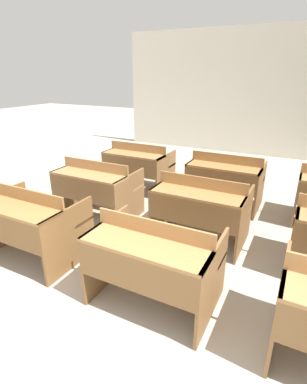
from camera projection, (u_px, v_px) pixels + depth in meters
name	position (u px, v px, depth m)	size (l,w,h in m)	color
wall_back	(262.00, 94.00, 7.11)	(7.09, 0.06, 2.97)	beige
bench_front_left	(30.00, 221.00, 3.25)	(1.07, 0.76, 0.83)	brown
bench_front_center	(154.00, 259.00, 2.58)	(1.07, 0.76, 0.83)	brown
bench_second_left	(97.00, 186.00, 4.23)	(1.07, 0.76, 0.83)	brown
bench_second_center	(201.00, 206.00, 3.59)	(1.07, 0.76, 0.83)	brown
bench_third_left	(138.00, 164.00, 5.24)	(1.07, 0.76, 0.83)	brown
bench_third_center	(225.00, 178.00, 4.56)	(1.07, 0.76, 0.83)	brown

